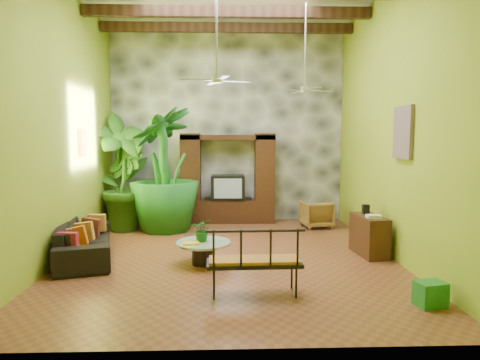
{
  "coord_description": "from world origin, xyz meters",
  "views": [
    {
      "loc": [
        -0.06,
        -7.8,
        2.25
      ],
      "look_at": [
        0.21,
        0.2,
        1.41
      ],
      "focal_mm": 32.0,
      "sensor_mm": 36.0,
      "label": 1
    }
  ],
  "objects_px": {
    "sofa": "(84,240)",
    "tall_plant_c": "(165,170)",
    "tall_plant_a": "(120,170)",
    "tall_plant_b": "(122,185)",
    "ceiling_fan_front": "(217,67)",
    "side_console": "(369,235)",
    "wicker_armchair": "(316,214)",
    "iron_bench": "(255,258)",
    "coffee_table": "(203,250)",
    "ceiling_fan_back": "(305,80)",
    "entertainment_center": "(228,185)",
    "green_bin": "(430,294)"
  },
  "relations": [
    {
      "from": "sofa",
      "to": "tall_plant_c",
      "type": "xyz_separation_m",
      "value": [
        1.17,
        2.3,
        1.11
      ]
    },
    {
      "from": "tall_plant_a",
      "to": "tall_plant_b",
      "type": "distance_m",
      "value": 0.42
    },
    {
      "from": "sofa",
      "to": "ceiling_fan_front",
      "type": "bearing_deg",
      "value": -113.53
    },
    {
      "from": "tall_plant_b",
      "to": "side_console",
      "type": "distance_m",
      "value": 5.73
    },
    {
      "from": "wicker_armchair",
      "to": "iron_bench",
      "type": "distance_m",
      "value": 4.83
    },
    {
      "from": "sofa",
      "to": "side_console",
      "type": "height_order",
      "value": "side_console"
    },
    {
      "from": "ceiling_fan_front",
      "to": "sofa",
      "type": "height_order",
      "value": "ceiling_fan_front"
    },
    {
      "from": "ceiling_fan_front",
      "to": "coffee_table",
      "type": "distance_m",
      "value": 3.16
    },
    {
      "from": "sofa",
      "to": "tall_plant_a",
      "type": "xyz_separation_m",
      "value": [
        0.03,
        2.66,
        1.08
      ]
    },
    {
      "from": "ceiling_fan_front",
      "to": "tall_plant_a",
      "type": "distance_m",
      "value": 4.34
    },
    {
      "from": "side_console",
      "to": "sofa",
      "type": "bearing_deg",
      "value": 174.58
    },
    {
      "from": "wicker_armchair",
      "to": "coffee_table",
      "type": "xyz_separation_m",
      "value": [
        -2.62,
        -2.93,
        -0.07
      ]
    },
    {
      "from": "iron_bench",
      "to": "ceiling_fan_back",
      "type": "bearing_deg",
      "value": 67.42
    },
    {
      "from": "tall_plant_a",
      "to": "entertainment_center",
      "type": "bearing_deg",
      "value": 11.52
    },
    {
      "from": "wicker_armchair",
      "to": "tall_plant_b",
      "type": "relative_size",
      "value": 0.33
    },
    {
      "from": "tall_plant_c",
      "to": "sofa",
      "type": "bearing_deg",
      "value": -116.86
    },
    {
      "from": "green_bin",
      "to": "ceiling_fan_front",
      "type": "bearing_deg",
      "value": 144.56
    },
    {
      "from": "iron_bench",
      "to": "green_bin",
      "type": "height_order",
      "value": "iron_bench"
    },
    {
      "from": "ceiling_fan_front",
      "to": "green_bin",
      "type": "xyz_separation_m",
      "value": [
        2.85,
        -2.03,
        -3.24
      ]
    },
    {
      "from": "sofa",
      "to": "wicker_armchair",
      "type": "height_order",
      "value": "sofa"
    },
    {
      "from": "side_console",
      "to": "iron_bench",
      "type": "bearing_deg",
      "value": -144.99
    },
    {
      "from": "wicker_armchair",
      "to": "tall_plant_c",
      "type": "xyz_separation_m",
      "value": [
        -3.65,
        -0.21,
        1.12
      ]
    },
    {
      "from": "sofa",
      "to": "side_console",
      "type": "distance_m",
      "value": 5.3
    },
    {
      "from": "wicker_armchair",
      "to": "green_bin",
      "type": "distance_m",
      "value": 4.91
    },
    {
      "from": "ceiling_fan_front",
      "to": "side_console",
      "type": "height_order",
      "value": "ceiling_fan_front"
    },
    {
      "from": "green_bin",
      "to": "tall_plant_b",
      "type": "bearing_deg",
      "value": 137.04
    },
    {
      "from": "green_bin",
      "to": "sofa",
      "type": "bearing_deg",
      "value": 155.88
    },
    {
      "from": "coffee_table",
      "to": "ceiling_fan_back",
      "type": "bearing_deg",
      "value": 39.25
    },
    {
      "from": "iron_bench",
      "to": "entertainment_center",
      "type": "bearing_deg",
      "value": 92.65
    },
    {
      "from": "entertainment_center",
      "to": "tall_plant_c",
      "type": "bearing_deg",
      "value": -149.02
    },
    {
      "from": "tall_plant_a",
      "to": "sofa",
      "type": "bearing_deg",
      "value": -90.59
    },
    {
      "from": "ceiling_fan_back",
      "to": "tall_plant_a",
      "type": "bearing_deg",
      "value": 161.64
    },
    {
      "from": "ceiling_fan_front",
      "to": "wicker_armchair",
      "type": "xyz_separation_m",
      "value": [
        2.37,
        2.86,
        -3.08
      ]
    },
    {
      "from": "ceiling_fan_front",
      "to": "tall_plant_a",
      "type": "bearing_deg",
      "value": 128.91
    },
    {
      "from": "ceiling_fan_front",
      "to": "side_console",
      "type": "distance_m",
      "value": 4.18
    },
    {
      "from": "coffee_table",
      "to": "tall_plant_a",
      "type": "bearing_deg",
      "value": 125.23
    },
    {
      "from": "tall_plant_a",
      "to": "side_console",
      "type": "relative_size",
      "value": 3.04
    },
    {
      "from": "side_console",
      "to": "coffee_table",
      "type": "bearing_deg",
      "value": -177.24
    },
    {
      "from": "entertainment_center",
      "to": "tall_plant_a",
      "type": "distance_m",
      "value": 2.71
    },
    {
      "from": "entertainment_center",
      "to": "wicker_armchair",
      "type": "distance_m",
      "value": 2.36
    },
    {
      "from": "tall_plant_c",
      "to": "side_console",
      "type": "xyz_separation_m",
      "value": [
        4.13,
        -2.23,
        -1.07
      ]
    },
    {
      "from": "tall_plant_b",
      "to": "sofa",
      "type": "bearing_deg",
      "value": -93.04
    },
    {
      "from": "ceiling_fan_front",
      "to": "iron_bench",
      "type": "height_order",
      "value": "ceiling_fan_front"
    },
    {
      "from": "sofa",
      "to": "wicker_armchair",
      "type": "distance_m",
      "value": 5.44
    },
    {
      "from": "ceiling_fan_front",
      "to": "iron_bench",
      "type": "xyz_separation_m",
      "value": [
        0.54,
        -1.6,
        -2.85
      ]
    },
    {
      "from": "tall_plant_a",
      "to": "coffee_table",
      "type": "xyz_separation_m",
      "value": [
        2.17,
        -3.08,
        -1.16
      ]
    },
    {
      "from": "tall_plant_b",
      "to": "tall_plant_c",
      "type": "bearing_deg",
      "value": -7.76
    },
    {
      "from": "coffee_table",
      "to": "side_console",
      "type": "bearing_deg",
      "value": 8.89
    },
    {
      "from": "wicker_armchair",
      "to": "tall_plant_a",
      "type": "xyz_separation_m",
      "value": [
        -4.79,
        0.14,
        1.09
      ]
    },
    {
      "from": "tall_plant_a",
      "to": "side_console",
      "type": "height_order",
      "value": "tall_plant_a"
    }
  ]
}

